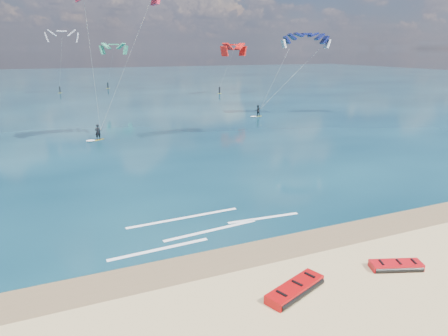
# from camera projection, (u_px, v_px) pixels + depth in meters

# --- Properties ---
(ground) EXTENTS (320.00, 320.00, 0.00)m
(ground) POSITION_uv_depth(u_px,v_px,m) (107.00, 125.00, 50.84)
(ground) COLOR tan
(ground) RESTS_ON ground
(wet_sand_strip) EXTENTS (320.00, 2.40, 0.01)m
(wet_sand_strip) POSITION_uv_depth(u_px,v_px,m) (215.00, 261.00, 18.23)
(wet_sand_strip) COLOR brown
(wet_sand_strip) RESTS_ON ground
(sea) EXTENTS (320.00, 200.00, 0.04)m
(sea) POSITION_uv_depth(u_px,v_px,m) (76.00, 85.00, 107.25)
(sea) COLOR #082131
(sea) RESTS_ON ground
(packed_kite_left) EXTENTS (3.29, 2.20, 0.43)m
(packed_kite_left) POSITION_uv_depth(u_px,v_px,m) (295.00, 293.00, 15.83)
(packed_kite_left) COLOR #B4090A
(packed_kite_left) RESTS_ON ground
(packed_kite_mid) EXTENTS (2.64, 1.79, 0.38)m
(packed_kite_mid) POSITION_uv_depth(u_px,v_px,m) (396.00, 269.00, 17.59)
(packed_kite_mid) COLOR red
(packed_kite_mid) RESTS_ON ground
(kitesurfer_main) EXTENTS (8.82, 6.64, 16.79)m
(kitesurfer_main) POSITION_uv_depth(u_px,v_px,m) (107.00, 55.00, 37.86)
(kitesurfer_main) COLOR gold
(kitesurfer_main) RESTS_ON sea
(kitesurfer_far) EXTENTS (10.90, 5.39, 12.47)m
(kitesurfer_far) POSITION_uv_depth(u_px,v_px,m) (283.00, 70.00, 54.68)
(kitesurfer_far) COLOR #B3B91B
(kitesurfer_far) RESTS_ON sea
(shoreline_foam) EXTENTS (11.04, 3.60, 0.01)m
(shoreline_foam) POSITION_uv_depth(u_px,v_px,m) (203.00, 227.00, 21.54)
(shoreline_foam) COLOR white
(shoreline_foam) RESTS_ON ground
(distant_kites) EXTENTS (78.33, 36.94, 12.68)m
(distant_kites) POSITION_uv_depth(u_px,v_px,m) (38.00, 68.00, 80.59)
(distant_kites) COLOR #226294
(distant_kites) RESTS_ON ground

